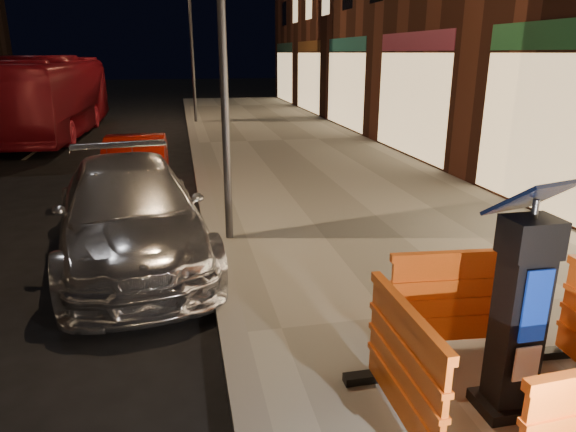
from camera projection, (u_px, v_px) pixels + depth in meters
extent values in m
plane|color=black|center=(234.00, 346.00, 5.51)|extent=(120.00, 120.00, 0.00)
cube|color=gray|center=(487.00, 312.00, 6.07)|extent=(6.00, 60.00, 0.15)
cube|color=slate|center=(234.00, 340.00, 5.49)|extent=(0.30, 60.00, 0.15)
cube|color=black|center=(520.00, 308.00, 4.03)|extent=(0.61, 0.61, 1.88)
cube|color=orange|center=(454.00, 301.00, 5.04)|extent=(1.39, 0.67, 1.05)
cube|color=orange|center=(404.00, 368.00, 3.97)|extent=(0.55, 1.35, 1.05)
imported|color=silver|center=(135.00, 257.00, 7.88)|extent=(2.74, 5.27, 1.46)
imported|color=#931107|center=(139.00, 192.00, 11.54)|extent=(1.32, 3.76, 1.24)
imported|color=maroon|center=(57.00, 136.00, 19.47)|extent=(2.67, 10.51, 2.91)
cylinder|color=#3F3F44|center=(222.00, 42.00, 7.40)|extent=(0.12, 0.12, 6.00)
cylinder|color=#3F3F44|center=(192.00, 49.00, 21.39)|extent=(0.12, 0.12, 6.00)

